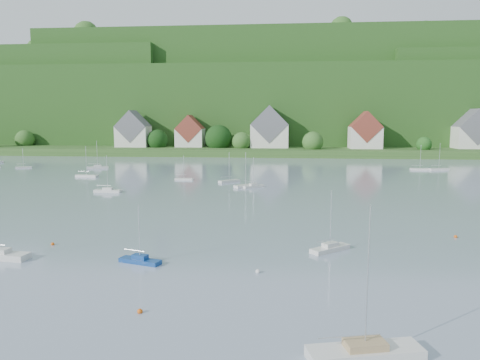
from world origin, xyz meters
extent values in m
cube|color=#2A4F1D|center=(0.00, 200.00, 1.50)|extent=(600.00, 60.00, 3.00)
cube|color=#174516|center=(0.00, 275.00, 20.00)|extent=(620.00, 160.00, 40.00)
cube|color=#174516|center=(-150.00, 260.00, 24.00)|extent=(200.00, 120.00, 52.00)
cube|color=#174516|center=(10.00, 270.00, 28.00)|extent=(240.00, 130.00, 60.00)
sphere|color=#255720|center=(-108.08, 191.48, 5.80)|extent=(8.61, 8.61, 8.61)
sphere|color=#255720|center=(-6.80, 183.88, 5.66)|extent=(8.19, 8.19, 8.19)
sphere|color=#255720|center=(-51.96, 186.07, 5.11)|extent=(6.49, 6.49, 6.49)
sphere|color=#255720|center=(46.85, 192.08, 6.95)|extent=(12.16, 12.16, 12.16)
sphere|color=#255720|center=(22.99, 179.93, 5.84)|extent=(8.73, 8.73, 8.73)
sphere|color=black|center=(-43.87, 185.86, 6.03)|extent=(9.32, 9.32, 9.32)
sphere|color=#1B4D17|center=(67.84, 181.69, 5.03)|extent=(6.24, 6.24, 6.24)
sphere|color=black|center=(89.43, 194.54, 5.65)|extent=(8.16, 8.16, 8.16)
sphere|color=black|center=(-17.00, 186.36, 6.87)|extent=(11.92, 11.92, 11.92)
sphere|color=#255720|center=(-119.71, 228.54, 51.84)|extent=(10.52, 10.52, 10.52)
sphere|color=#1B4D17|center=(-84.27, 263.14, 51.80)|extent=(10.29, 10.29, 10.29)
sphere|color=black|center=(-68.16, 251.39, 51.26)|extent=(7.18, 7.18, 7.18)
sphere|color=#1B4D17|center=(39.50, 255.03, 60.25)|extent=(12.83, 12.83, 12.83)
sphere|color=#255720|center=(-39.93, 242.18, 59.43)|extent=(8.18, 8.18, 8.18)
sphere|color=#1B4D17|center=(1.11, 279.65, 60.23)|extent=(12.73, 12.73, 12.73)
sphere|color=#1B4D17|center=(83.40, 244.53, 60.01)|extent=(11.50, 11.50, 11.50)
sphere|color=#1B4D17|center=(60.71, 274.89, 60.56)|extent=(14.65, 14.65, 14.65)
sphere|color=#255720|center=(39.25, 231.29, 60.09)|extent=(11.95, 11.95, 11.95)
sphere|color=#255720|center=(-47.14, 274.29, 59.24)|extent=(7.07, 7.07, 7.07)
sphere|color=black|center=(-3.47, 243.31, 59.44)|extent=(8.21, 8.21, 8.21)
sphere|color=#255720|center=(-22.82, 267.10, 60.14)|extent=(12.24, 12.24, 12.24)
sphere|color=#255720|center=(-95.50, 235.90, 60.39)|extent=(13.65, 13.65, 13.65)
sphere|color=#1B4D17|center=(101.03, 257.97, 59.41)|extent=(8.03, 8.03, 8.03)
sphere|color=#255720|center=(100.48, 258.36, 48.62)|extent=(14.97, 14.97, 14.97)
sphere|color=#1B4D17|center=(78.67, 255.82, 47.71)|extent=(9.78, 9.78, 9.78)
sphere|color=#255720|center=(99.14, 247.22, 47.66)|extent=(9.48, 9.48, 9.48)
sphere|color=#1B4D17|center=(-39.98, 262.14, 42.10)|extent=(12.01, 12.01, 12.01)
sphere|color=#255720|center=(108.41, 268.02, 42.80)|extent=(15.99, 15.99, 15.99)
sphere|color=black|center=(-3.70, 272.21, 42.75)|extent=(15.72, 15.72, 15.72)
sphere|color=#1B4D17|center=(10.88, 267.92, 41.84)|extent=(10.54, 10.54, 10.54)
sphere|color=black|center=(-175.91, 289.59, 41.53)|extent=(8.74, 8.74, 8.74)
cube|color=silver|center=(-55.00, 187.00, 7.50)|extent=(14.00, 10.00, 9.00)
cube|color=#5C5C64|center=(-55.00, 187.00, 12.00)|extent=(14.00, 10.40, 14.00)
cube|color=silver|center=(-30.00, 189.00, 7.00)|extent=(12.00, 9.00, 8.00)
cube|color=brown|center=(-30.00, 189.00, 11.00)|extent=(12.00, 9.36, 12.00)
cube|color=silver|center=(5.00, 188.00, 8.00)|extent=(16.00, 11.00, 10.00)
cube|color=#5C5C64|center=(5.00, 188.00, 13.00)|extent=(16.00, 11.44, 16.00)
cube|color=silver|center=(45.00, 186.00, 7.50)|extent=(13.00, 10.00, 9.00)
cube|color=brown|center=(45.00, 186.00, 12.00)|extent=(13.00, 10.40, 13.00)
cube|color=silver|center=(90.00, 190.00, 7.50)|extent=(15.00, 10.00, 9.00)
cube|color=#5C5C64|center=(90.00, 190.00, 12.00)|extent=(15.00, 10.40, 15.00)
cube|color=navy|center=(-4.48, 35.30, 0.24)|extent=(5.00, 2.73, 0.48)
cube|color=navy|center=(-4.48, 35.30, 0.73)|extent=(1.89, 1.41, 0.50)
cylinder|color=silver|center=(-4.48, 35.30, 3.49)|extent=(0.10, 0.10, 6.02)
cylinder|color=silver|center=(-5.16, 35.52, 1.38)|extent=(2.55, 0.87, 0.08)
cube|color=silver|center=(16.70, 16.78, 0.39)|extent=(8.03, 3.96, 0.77)
cube|color=tan|center=(16.70, 16.78, 1.02)|extent=(2.99, 2.12, 0.50)
cylinder|color=silver|center=(16.70, 16.78, 5.61)|extent=(0.10, 0.10, 9.67)
cylinder|color=silver|center=(15.57, 16.50, 1.67)|extent=(4.15, 1.10, 0.08)
cube|color=silver|center=(16.85, 42.03, 0.27)|extent=(5.13, 4.72, 0.55)
cube|color=silver|center=(16.85, 42.03, 0.80)|extent=(2.15, 2.06, 0.50)
cylinder|color=silver|center=(16.85, 42.03, 3.96)|extent=(0.10, 0.10, 6.82)
cylinder|color=silver|center=(16.23, 41.49, 1.45)|extent=(2.33, 2.02, 0.08)
sphere|color=#D2540F|center=(-0.47, 22.51, 0.00)|extent=(0.46, 0.46, 0.46)
sphere|color=silver|center=(8.64, 33.30, 0.00)|extent=(0.50, 0.50, 0.50)
sphere|color=#D2540F|center=(34.20, 49.97, 0.00)|extent=(0.46, 0.46, 0.46)
sphere|color=#D2540F|center=(-17.70, 41.42, 0.00)|extent=(0.44, 0.44, 0.44)
cube|color=silver|center=(2.50, 92.48, 0.30)|extent=(5.39, 5.35, 0.59)
cylinder|color=silver|center=(2.50, 92.48, 4.30)|extent=(0.10, 0.10, 7.42)
cylinder|color=silver|center=(1.87, 91.85, 1.49)|extent=(2.38, 2.35, 0.08)
cube|color=silver|center=(-47.07, 127.16, 0.32)|extent=(6.62, 4.34, 0.65)
cube|color=silver|center=(-47.07, 127.16, 0.90)|extent=(2.58, 2.09, 0.50)
cylinder|color=silver|center=(-47.07, 127.16, 4.68)|extent=(0.10, 0.10, 8.06)
cylinder|color=silver|center=(-47.95, 126.76, 1.55)|extent=(3.26, 1.55, 0.08)
cube|color=silver|center=(-70.86, 126.02, 0.24)|extent=(4.77, 3.49, 0.47)
cylinder|color=silver|center=(-70.86, 126.02, 3.43)|extent=(0.10, 0.10, 5.92)
cylinder|color=silver|center=(-71.48, 125.67, 1.37)|extent=(2.30, 1.35, 0.08)
cube|color=silver|center=(58.08, 131.93, 0.31)|extent=(6.37, 3.40, 0.61)
cylinder|color=silver|center=(58.08, 131.93, 4.45)|extent=(0.10, 0.10, 7.67)
cylinder|color=silver|center=(57.20, 131.67, 1.51)|extent=(3.25, 1.04, 0.08)
cube|color=silver|center=(-14.22, 102.94, 0.23)|extent=(4.70, 1.52, 0.46)
cylinder|color=silver|center=(-14.22, 102.94, 3.37)|extent=(0.10, 0.10, 5.81)
cylinder|color=silver|center=(-14.91, 102.97, 1.36)|extent=(2.56, 0.20, 0.08)
cube|color=silver|center=(-2.20, 99.95, 0.28)|extent=(5.20, 4.89, 0.56)
cylinder|color=silver|center=(-2.20, 99.95, 4.05)|extent=(0.10, 0.10, 6.98)
cylinder|color=silver|center=(-2.82, 99.39, 1.46)|extent=(2.34, 2.11, 0.08)
cube|color=silver|center=(4.36, 91.86, 0.26)|extent=(5.00, 4.16, 0.51)
cube|color=silver|center=(4.36, 91.86, 0.76)|extent=(2.04, 1.86, 0.50)
cylinder|color=silver|center=(4.36, 91.86, 3.72)|extent=(0.10, 0.10, 6.41)
cylinder|color=silver|center=(3.74, 91.41, 1.41)|extent=(2.33, 1.71, 0.08)
cube|color=silver|center=(-41.55, 106.42, 0.31)|extent=(6.29, 2.51, 0.61)
cylinder|color=silver|center=(-41.55, 106.42, 4.43)|extent=(0.10, 0.10, 7.64)
cylinder|color=silver|center=(-42.46, 106.54, 1.51)|extent=(3.34, 0.53, 0.08)
cube|color=silver|center=(-26.27, 82.08, 0.29)|extent=(5.94, 2.00, 0.59)
cube|color=silver|center=(-26.27, 82.08, 0.84)|extent=(2.12, 1.27, 0.50)
cylinder|color=silver|center=(-26.27, 82.08, 4.24)|extent=(0.10, 0.10, 7.32)
cylinder|color=silver|center=(-27.15, 82.14, 1.49)|extent=(3.22, 0.28, 0.08)
cube|color=silver|center=(52.49, 131.83, 0.28)|extent=(5.72, 1.68, 0.57)
cylinder|color=silver|center=(52.49, 131.83, 4.13)|extent=(0.10, 0.10, 7.12)
cylinder|color=silver|center=(51.64, 131.84, 1.47)|extent=(3.13, 0.13, 0.08)
camera|label=1|loc=(11.15, -12.88, 15.97)|focal=34.73mm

